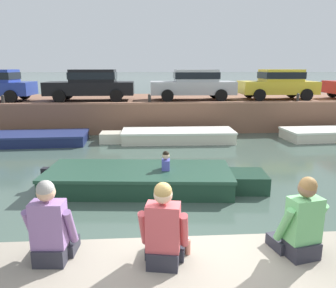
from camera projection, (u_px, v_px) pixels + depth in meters
ground_plane at (166, 172)px, 9.85m from camera, size 400.00×400.00×0.00m
far_quay_wall at (157, 111)px, 18.03m from camera, size 60.00×6.00×1.41m
far_wall_coping at (158, 103)px, 15.06m from camera, size 60.00×0.24×0.08m
boat_moored_west_navy at (24, 139)px, 13.32m from camera, size 5.52×1.95×0.44m
boat_moored_central_cream at (173, 136)px, 13.77m from camera, size 5.59×1.71×0.50m
motorboat_passing at (148, 179)px, 8.42m from camera, size 5.77×2.24×1.01m
car_left_inner_black at (91, 84)px, 16.42m from camera, size 4.36×2.03×1.54m
car_centre_silver at (194, 83)px, 16.75m from camera, size 4.29×2.01×1.54m
car_right_inner_yellow at (278, 83)px, 17.03m from camera, size 3.88×2.08×1.54m
mooring_bollard_west at (3, 99)px, 14.69m from camera, size 0.15×0.15×0.45m
mooring_bollard_mid at (149, 99)px, 15.11m from camera, size 0.15×0.15×0.45m
mooring_bollard_east at (298, 98)px, 15.56m from camera, size 0.15×0.15×0.45m
person_seated_left at (51, 230)px, 3.62m from camera, size 0.55×0.54×0.97m
person_seated_right at (164, 233)px, 3.55m from camera, size 0.57×0.58×0.97m
person_seated_middle at (301, 225)px, 3.72m from camera, size 0.58×0.59×0.97m
bottle_drink at (188, 247)px, 3.79m from camera, size 0.06×0.06×0.20m
snack_bag at (161, 251)px, 3.77m from camera, size 0.18×0.12×0.10m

